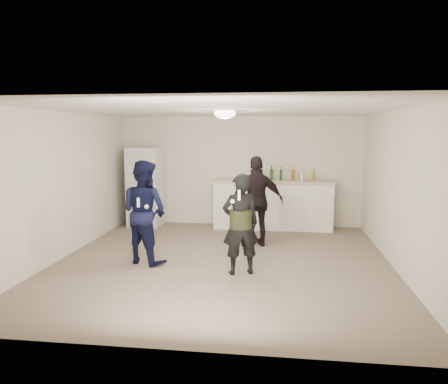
# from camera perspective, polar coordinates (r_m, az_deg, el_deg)

# --- Properties ---
(floor) EXTENTS (6.00, 6.00, 0.00)m
(floor) POSITION_cam_1_polar(r_m,az_deg,el_deg) (7.36, -0.21, -9.11)
(floor) COLOR #6B5B4C
(floor) RESTS_ON ground
(ceiling) EXTENTS (6.00, 6.00, 0.00)m
(ceiling) POSITION_cam_1_polar(r_m,az_deg,el_deg) (7.05, -0.22, 10.71)
(ceiling) COLOR silver
(ceiling) RESTS_ON wall_back
(wall_back) EXTENTS (6.00, 0.00, 6.00)m
(wall_back) POSITION_cam_1_polar(r_m,az_deg,el_deg) (10.06, 2.09, 2.74)
(wall_back) COLOR beige
(wall_back) RESTS_ON floor
(wall_front) EXTENTS (6.00, 0.00, 6.00)m
(wall_front) POSITION_cam_1_polar(r_m,az_deg,el_deg) (4.19, -5.75, -4.61)
(wall_front) COLOR beige
(wall_front) RESTS_ON floor
(wall_left) EXTENTS (0.00, 6.00, 6.00)m
(wall_left) POSITION_cam_1_polar(r_m,az_deg,el_deg) (7.95, -20.27, 0.87)
(wall_left) COLOR beige
(wall_left) RESTS_ON floor
(wall_right) EXTENTS (0.00, 6.00, 6.00)m
(wall_right) POSITION_cam_1_polar(r_m,az_deg,el_deg) (7.26, 21.82, 0.18)
(wall_right) COLOR beige
(wall_right) RESTS_ON floor
(counter) EXTENTS (2.60, 0.56, 1.05)m
(counter) POSITION_cam_1_polar(r_m,az_deg,el_deg) (9.79, 6.38, -1.74)
(counter) COLOR white
(counter) RESTS_ON floor
(counter_top) EXTENTS (2.68, 0.64, 0.04)m
(counter_top) POSITION_cam_1_polar(r_m,az_deg,el_deg) (9.71, 6.43, 1.44)
(counter_top) COLOR beige
(counter_top) RESTS_ON counter
(fridge) EXTENTS (0.70, 0.70, 1.80)m
(fridge) POSITION_cam_1_polar(r_m,az_deg,el_deg) (10.14, -10.25, 0.66)
(fridge) COLOR silver
(fridge) RESTS_ON floor
(fridge_handle) EXTENTS (0.02, 0.02, 0.60)m
(fridge_handle) POSITION_cam_1_polar(r_m,az_deg,el_deg) (9.66, -9.39, 2.72)
(fridge_handle) COLOR white
(fridge_handle) RESTS_ON fridge
(ceiling_dome) EXTENTS (0.36, 0.36, 0.16)m
(ceiling_dome) POSITION_cam_1_polar(r_m,az_deg,el_deg) (7.34, 0.10, 10.21)
(ceiling_dome) COLOR white
(ceiling_dome) RESTS_ON ceiling
(shaker) EXTENTS (0.08, 0.08, 0.17)m
(shaker) POSITION_cam_1_polar(r_m,az_deg,el_deg) (9.84, 4.96, 2.16)
(shaker) COLOR #A8A9AD
(shaker) RESTS_ON counter_top
(man) EXTENTS (1.02, 0.93, 1.70)m
(man) POSITION_cam_1_polar(r_m,az_deg,el_deg) (7.28, -10.38, -2.56)
(man) COLOR #0E133D
(man) RESTS_ON floor
(woman) EXTENTS (0.65, 0.53, 1.54)m
(woman) POSITION_cam_1_polar(r_m,az_deg,el_deg) (6.60, 2.19, -4.21)
(woman) COLOR black
(woman) RESTS_ON floor
(camo_shorts) EXTENTS (0.34, 0.34, 0.28)m
(camo_shorts) POSITION_cam_1_polar(r_m,az_deg,el_deg) (6.58, 2.19, -3.54)
(camo_shorts) COLOR #313618
(camo_shorts) RESTS_ON woman
(spectator) EXTENTS (1.07, 0.63, 1.71)m
(spectator) POSITION_cam_1_polar(r_m,az_deg,el_deg) (8.22, 4.33, -1.23)
(spectator) COLOR black
(spectator) RESTS_ON floor
(remote_man) EXTENTS (0.04, 0.04, 0.15)m
(remote_man) POSITION_cam_1_polar(r_m,az_deg,el_deg) (6.98, -11.12, -1.35)
(remote_man) COLOR white
(remote_man) RESTS_ON man
(nunchuk_man) EXTENTS (0.07, 0.07, 0.07)m
(nunchuk_man) POSITION_cam_1_polar(r_m,az_deg,el_deg) (6.98, -10.09, -1.90)
(nunchuk_man) COLOR white
(nunchuk_man) RESTS_ON man
(remote_woman) EXTENTS (0.04, 0.04, 0.15)m
(remote_woman) POSITION_cam_1_polar(r_m,az_deg,el_deg) (6.27, 2.00, -0.40)
(remote_woman) COLOR white
(remote_woman) RESTS_ON woman
(nunchuk_woman) EXTENTS (0.07, 0.07, 0.07)m
(nunchuk_woman) POSITION_cam_1_polar(r_m,az_deg,el_deg) (6.32, 1.12, -1.24)
(nunchuk_woman) COLOR white
(nunchuk_woman) RESTS_ON woman
(bottle_cluster) EXTENTS (0.99, 0.34, 0.24)m
(bottle_cluster) POSITION_cam_1_polar(r_m,az_deg,el_deg) (9.72, 8.81, 2.15)
(bottle_cluster) COLOR #144826
(bottle_cluster) RESTS_ON counter_top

